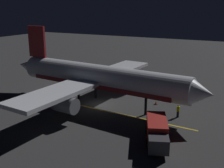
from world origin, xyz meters
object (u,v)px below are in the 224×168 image
object	(u,v)px
airliner	(97,78)
traffic_cone_near_left	(156,103)
baggage_truck	(157,132)
catering_truck	(137,80)
ground_crew_worker	(178,111)
traffic_cone_near_right	(166,97)

from	to	relation	value
airliner	traffic_cone_near_left	size ratio (longest dim) A/B	61.01
traffic_cone_near_left	baggage_truck	bearing A→B (deg)	19.03
traffic_cone_near_left	catering_truck	bearing A→B (deg)	-140.47
airliner	ground_crew_worker	size ratio (longest dim) A/B	19.29
baggage_truck	traffic_cone_near_left	xyz separation A→B (m)	(-11.38, -3.92, -1.03)
ground_crew_worker	traffic_cone_near_left	xyz separation A→B (m)	(-3.36, -4.16, -0.64)
catering_truck	traffic_cone_near_left	size ratio (longest dim) A/B	11.66
ground_crew_worker	traffic_cone_near_right	xyz separation A→B (m)	(-6.98, -3.64, -0.64)
airliner	traffic_cone_near_left	bearing A→B (deg)	116.42
ground_crew_worker	traffic_cone_near_left	size ratio (longest dim) A/B	3.16
baggage_truck	traffic_cone_near_right	world-z (taller)	baggage_truck
baggage_truck	catering_truck	bearing A→B (deg)	-151.86
catering_truck	traffic_cone_near_left	xyz separation A→B (m)	(7.44, 6.14, -0.97)
traffic_cone_near_right	airliner	bearing A→B (deg)	-48.23
catering_truck	traffic_cone_near_right	distance (m)	7.74
airliner	baggage_truck	distance (m)	14.29
traffic_cone_near_left	airliner	bearing A→B (deg)	-63.58
baggage_truck	traffic_cone_near_right	bearing A→B (deg)	-167.25
traffic_cone_near_right	traffic_cone_near_left	bearing A→B (deg)	-8.29
airliner	ground_crew_worker	xyz separation A→B (m)	(-0.60, 12.13, -3.21)
catering_truck	ground_crew_worker	world-z (taller)	catering_truck
ground_crew_worker	traffic_cone_near_left	bearing A→B (deg)	-128.86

